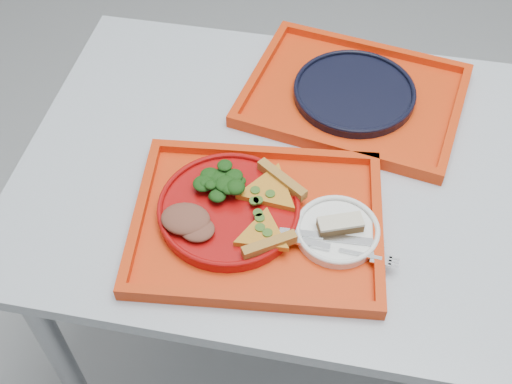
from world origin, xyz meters
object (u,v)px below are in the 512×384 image
Objects in this scene: dinner_plate at (229,210)px; navy_plate at (354,93)px; tray_main at (257,224)px; dessert_bar at (340,224)px; tray_far at (353,98)px.

dinner_plate is 0.41m from navy_plate.
navy_plate reaches higher than tray_main.
dessert_bar reaches higher than navy_plate.
tray_main is 0.40m from navy_plate.
navy_plate is at bearing 63.22° from tray_main.
tray_main is 5.26× the size of dessert_bar.
navy_plate is 3.04× the size of dessert_bar.
tray_main is 1.73× the size of navy_plate.
dinner_plate is 3.04× the size of dessert_bar.
tray_main is at bearing 160.57° from dessert_bar.
tray_far is 0.37m from dessert_bar.
dinner_plate is at bearing 163.67° from tray_main.
dinner_plate is (-0.05, 0.01, 0.02)m from tray_main.
dinner_plate is 0.20m from dessert_bar.
tray_far is 0.01m from navy_plate.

